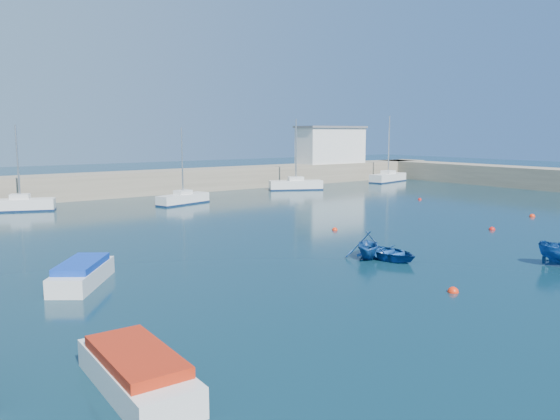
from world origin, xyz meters
TOP-DOWN VIEW (x-y plane):
  - ground at (0.00, 0.00)m, footprint 220.00×220.00m
  - back_wall at (0.00, 46.00)m, footprint 96.00×4.50m
  - right_arm at (44.00, 32.00)m, footprint 4.50×32.00m
  - harbor_office at (30.00, 46.00)m, footprint 10.00×4.00m
  - sailboat_5 at (-12.55, 39.57)m, footprint 5.91×3.59m
  - sailboat_6 at (1.35, 35.32)m, footprint 5.87×3.14m
  - sailboat_7 at (18.66, 39.54)m, footprint 6.62×4.48m
  - sailboat_8 at (35.99, 40.36)m, footprint 7.35×3.56m
  - motorboat_0 at (-17.22, 0.48)m, footprint 1.85×5.06m
  - motorboat_1 at (-15.30, 11.93)m, footprint 4.02×4.73m
  - dinghy_center at (-0.08, 7.10)m, footprint 2.79×3.75m
  - dinghy_left at (-0.80, 7.98)m, footprint 3.75×3.76m
  - buoy_0 at (-2.48, 1.08)m, footprint 0.49×0.49m
  - buoy_1 at (12.94, 9.07)m, footprint 0.46×0.46m
  - buoy_2 at (21.29, 10.69)m, footprint 0.48×0.48m
  - buoy_3 at (3.66, 15.68)m, footprint 0.41×0.41m
  - buoy_4 at (22.94, 23.88)m, footprint 0.38×0.38m

SIDE VIEW (x-z plane):
  - ground at x=0.00m, z-range 0.00..0.00m
  - buoy_0 at x=-2.48m, z-range -0.25..0.25m
  - buoy_1 at x=12.94m, z-range -0.23..0.23m
  - buoy_2 at x=21.29m, z-range -0.24..0.24m
  - buoy_3 at x=3.66m, z-range -0.21..0.21m
  - buoy_4 at x=22.94m, z-range -0.19..0.19m
  - dinghy_center at x=-0.08m, z-range 0.00..0.75m
  - motorboat_0 at x=-17.22m, z-range -0.03..1.09m
  - motorboat_1 at x=-15.30m, z-range -0.04..1.11m
  - sailboat_6 at x=1.35m, z-range -3.19..4.29m
  - sailboat_5 at x=-12.55m, z-range -3.23..4.45m
  - sailboat_7 at x=18.66m, z-range -3.66..4.94m
  - sailboat_8 at x=35.99m, z-range -4.01..5.30m
  - dinghy_left at x=-0.80m, z-range 0.00..1.50m
  - back_wall at x=0.00m, z-range 0.00..2.60m
  - right_arm at x=44.00m, z-range 0.00..2.60m
  - harbor_office at x=30.00m, z-range 2.60..7.60m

